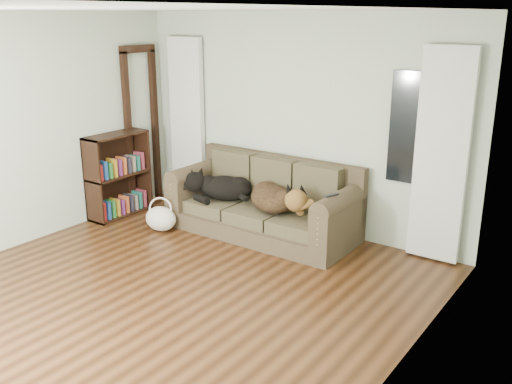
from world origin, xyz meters
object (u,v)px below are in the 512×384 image
Objects in this scene: dog_shepherd at (275,199)px; sofa at (261,198)px; dog_black_lab at (222,189)px; bookshelf at (119,178)px; tote_bag at (161,218)px.

sofa is at bearing 26.98° from dog_shepherd.
dog_black_lab is 0.95× the size of dog_shepherd.
bookshelf reaches higher than sofa.
sofa is 2.00m from bookshelf.
tote_bag is at bearing -150.07° from sofa.
tote_bag is at bearing -140.54° from dog_black_lab.
bookshelf is at bearing 172.02° from tote_bag.
tote_bag is (-0.51, -0.59, -0.32)m from dog_black_lab.
bookshelf reaches higher than dog_shepherd.
dog_shepherd is at bearing -9.67° from sofa.
dog_black_lab reaches higher than tote_bag.
bookshelf is (-1.94, -0.50, 0.05)m from sofa.
dog_shepherd is 2.21m from bookshelf.
bookshelf is (-1.37, -0.46, 0.02)m from dog_black_lab.
dog_black_lab is at bearing 49.20° from tote_bag.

